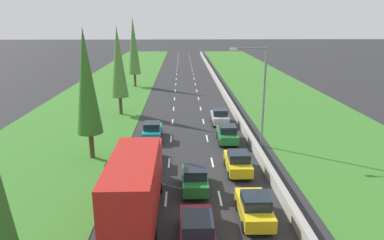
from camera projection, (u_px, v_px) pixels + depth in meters
ground_plane at (186, 87)px, 60.48m from camera, size 300.00×300.00×0.00m
grass_verge_left at (111, 88)px, 60.12m from camera, size 14.00×140.00×0.04m
grass_verge_right at (269, 87)px, 60.87m from camera, size 14.00×140.00×0.04m
median_barrier at (219, 85)px, 60.52m from camera, size 0.44×120.00×0.85m
lane_markings at (186, 87)px, 60.48m from camera, size 3.64×116.00×0.01m
red_box_truck_left_lane at (136, 187)px, 19.81m from camera, size 2.46×9.40×4.18m
maroon_sedan_centre_lane at (197, 231)px, 18.03m from camera, size 1.82×4.50×1.64m
black_sedan_left_lane at (146, 155)px, 28.22m from camera, size 1.82×4.50×1.64m
yellow_hatchback_right_lane at (254, 207)px, 20.25m from camera, size 1.74×3.90×1.72m
yellow_hatchback_right_lane_third at (238, 162)px, 26.66m from camera, size 1.74×3.90×1.72m
green_hatchback_centre_lane at (195, 179)px, 23.91m from camera, size 1.74×3.90×1.72m
green_hatchback_right_lane at (227, 134)px, 33.26m from camera, size 1.74×3.90×1.72m
teal_hatchback_left_lane at (152, 131)px, 34.20m from camera, size 1.74×3.90×1.72m
silver_hatchback_right_lane at (220, 117)px, 39.18m from camera, size 1.74×3.90×1.72m
poplar_tree_second at (87, 82)px, 28.03m from camera, size 2.07×2.07×10.69m
poplar_tree_third at (118, 62)px, 41.67m from camera, size 2.06×2.06×10.50m
poplar_tree_fourth at (134, 46)px, 59.32m from camera, size 2.09×2.09×11.54m
street_light_mast at (260, 90)px, 31.00m from camera, size 3.20×0.28×9.00m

